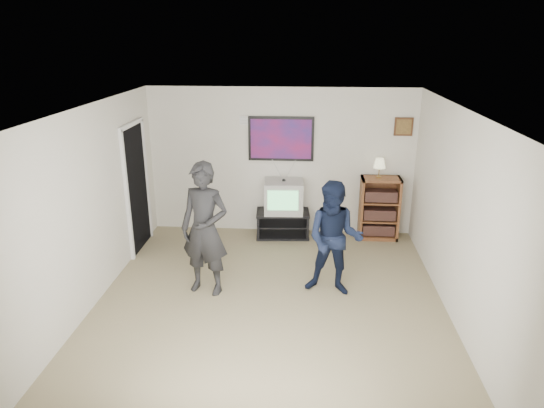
# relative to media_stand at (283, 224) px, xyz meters

# --- Properties ---
(room_shell) EXTENTS (4.51, 5.00, 2.51)m
(room_shell) POSITION_rel_media_stand_xyz_m (-0.05, -1.88, 1.03)
(room_shell) COLOR #726648
(room_shell) RESTS_ON ground
(media_stand) EXTENTS (0.93, 0.56, 0.45)m
(media_stand) POSITION_rel_media_stand_xyz_m (0.00, 0.00, 0.00)
(media_stand) COLOR black
(media_stand) RESTS_ON room_shell
(crt_television) EXTENTS (0.67, 0.57, 0.54)m
(crt_television) POSITION_rel_media_stand_xyz_m (0.01, 0.00, 0.50)
(crt_television) COLOR #AAABA5
(crt_television) RESTS_ON media_stand
(bookshelf) EXTENTS (0.65, 0.37, 1.07)m
(bookshelf) POSITION_rel_media_stand_xyz_m (1.63, 0.05, 0.31)
(bookshelf) COLOR brown
(bookshelf) RESTS_ON room_shell
(table_lamp) EXTENTS (0.20, 0.20, 0.32)m
(table_lamp) POSITION_rel_media_stand_xyz_m (1.58, 0.07, 1.00)
(table_lamp) COLOR #EEE9B4
(table_lamp) RESTS_ON bookshelf
(person_tall) EXTENTS (0.74, 0.57, 1.80)m
(person_tall) POSITION_rel_media_stand_xyz_m (-0.92, -1.97, 0.67)
(person_tall) COLOR black
(person_tall) RESTS_ON room_shell
(person_short) EXTENTS (0.85, 0.71, 1.56)m
(person_short) POSITION_rel_media_stand_xyz_m (0.77, -1.89, 0.55)
(person_short) COLOR black
(person_short) RESTS_ON room_shell
(controller_left) EXTENTS (0.05, 0.13, 0.04)m
(controller_left) POSITION_rel_media_stand_xyz_m (-0.89, -1.80, 0.99)
(controller_left) COLOR white
(controller_left) RESTS_ON person_tall
(controller_right) EXTENTS (0.07, 0.13, 0.04)m
(controller_right) POSITION_rel_media_stand_xyz_m (0.74, -1.65, 0.77)
(controller_right) COLOR white
(controller_right) RESTS_ON person_short
(poster) EXTENTS (1.10, 0.03, 0.75)m
(poster) POSITION_rel_media_stand_xyz_m (-0.05, 0.25, 1.43)
(poster) COLOR black
(poster) RESTS_ON room_shell
(air_vent) EXTENTS (0.28, 0.02, 0.14)m
(air_vent) POSITION_rel_media_stand_xyz_m (-0.60, 0.25, 1.73)
(air_vent) COLOR white
(air_vent) RESTS_ON room_shell
(small_picture) EXTENTS (0.30, 0.03, 0.30)m
(small_picture) POSITION_rel_media_stand_xyz_m (1.95, 0.25, 1.66)
(small_picture) COLOR #432415
(small_picture) RESTS_ON room_shell
(doorway) EXTENTS (0.03, 0.85, 2.00)m
(doorway) POSITION_rel_media_stand_xyz_m (-2.29, -0.63, 0.78)
(doorway) COLOR black
(doorway) RESTS_ON room_shell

